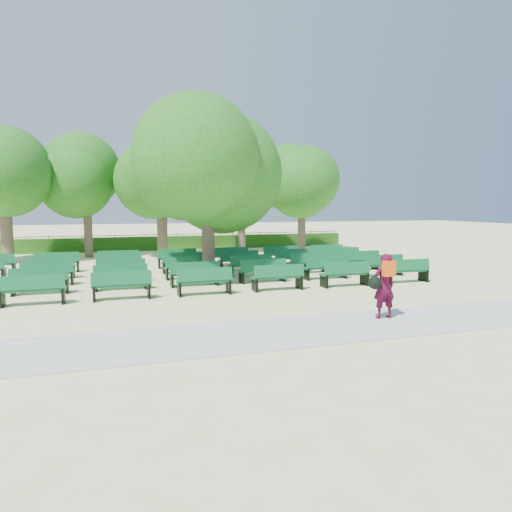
# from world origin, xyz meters

# --- Properties ---
(ground) EXTENTS (120.00, 120.00, 0.00)m
(ground) POSITION_xyz_m (0.00, 0.00, 0.00)
(ground) COLOR beige
(paving) EXTENTS (30.00, 2.20, 0.06)m
(paving) POSITION_xyz_m (0.00, -7.40, 0.03)
(paving) COLOR silver
(paving) RESTS_ON ground
(curb) EXTENTS (30.00, 0.12, 0.10)m
(curb) POSITION_xyz_m (0.00, -6.25, 0.05)
(curb) COLOR silver
(curb) RESTS_ON ground
(hedge) EXTENTS (26.00, 0.70, 0.90)m
(hedge) POSITION_xyz_m (0.00, 14.00, 0.45)
(hedge) COLOR #2A5D18
(hedge) RESTS_ON ground
(fence) EXTENTS (26.00, 0.10, 1.02)m
(fence) POSITION_xyz_m (0.00, 14.40, 0.00)
(fence) COLOR black
(fence) RESTS_ON ground
(tree_line) EXTENTS (21.80, 6.80, 7.04)m
(tree_line) POSITION_xyz_m (0.00, 10.00, 0.00)
(tree_line) COLOR #29731E
(tree_line) RESTS_ON ground
(bench_array) EXTENTS (1.83, 0.60, 1.15)m
(bench_array) POSITION_xyz_m (-0.32, 1.37, 0.09)
(bench_array) COLOR #105C30
(bench_array) RESTS_ON ground
(tree_among) EXTENTS (4.74, 4.74, 6.47)m
(tree_among) POSITION_xyz_m (0.43, 0.86, 4.32)
(tree_among) COLOR brown
(tree_among) RESTS_ON ground
(person) EXTENTS (0.79, 0.47, 1.67)m
(person) POSITION_xyz_m (3.35, -6.93, 0.92)
(person) COLOR #410920
(person) RESTS_ON ground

